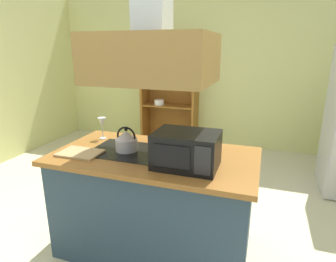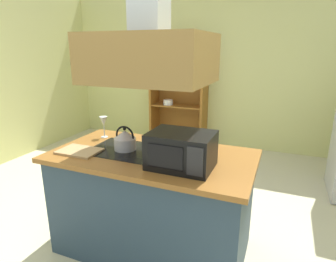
# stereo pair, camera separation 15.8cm
# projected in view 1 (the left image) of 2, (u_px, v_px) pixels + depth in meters

# --- Properties ---
(ground_plane) EXTENTS (7.80, 7.80, 0.00)m
(ground_plane) POSITION_uv_depth(u_px,v_px,m) (154.00, 239.00, 2.70)
(ground_plane) COLOR beige
(wall_back) EXTENTS (6.00, 0.12, 2.70)m
(wall_back) POSITION_uv_depth(u_px,v_px,m) (215.00, 70.00, 5.04)
(wall_back) COLOR #D9D885
(wall_back) RESTS_ON ground
(kitchen_island) EXTENTS (1.67, 0.91, 0.90)m
(kitchen_island) POSITION_uv_depth(u_px,v_px,m) (155.00, 202.00, 2.46)
(kitchen_island) COLOR #2B3F51
(kitchen_island) RESTS_ON ground
(range_hood) EXTENTS (0.90, 0.70, 1.22)m
(range_hood) POSITION_uv_depth(u_px,v_px,m) (153.00, 43.00, 2.09)
(range_hood) COLOR olive
(dish_cabinet) EXTENTS (1.01, 0.40, 1.80)m
(dish_cabinet) POSITION_uv_depth(u_px,v_px,m) (170.00, 101.00, 5.24)
(dish_cabinet) COLOR #955B1F
(dish_cabinet) RESTS_ON ground
(kettle) EXTENTS (0.19, 0.19, 0.21)m
(kettle) POSITION_uv_depth(u_px,v_px,m) (126.00, 141.00, 2.39)
(kettle) COLOR silver
(kettle) RESTS_ON kitchen_island
(cutting_board) EXTENTS (0.34, 0.24, 0.02)m
(cutting_board) POSITION_uv_depth(u_px,v_px,m) (80.00, 153.00, 2.33)
(cutting_board) COLOR tan
(cutting_board) RESTS_ON kitchen_island
(microwave) EXTENTS (0.46, 0.35, 0.26)m
(microwave) POSITION_uv_depth(u_px,v_px,m) (186.00, 150.00, 2.06)
(microwave) COLOR black
(microwave) RESTS_ON kitchen_island
(wine_glass_on_counter) EXTENTS (0.08, 0.08, 0.21)m
(wine_glass_on_counter) POSITION_uv_depth(u_px,v_px,m) (102.00, 123.00, 2.70)
(wine_glass_on_counter) COLOR silver
(wine_glass_on_counter) RESTS_ON kitchen_island
(fruit_bowl) EXTENTS (0.21, 0.21, 0.14)m
(fruit_bowl) POSITION_uv_depth(u_px,v_px,m) (172.00, 140.00, 2.52)
(fruit_bowl) COLOR brown
(fruit_bowl) RESTS_ON kitchen_island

